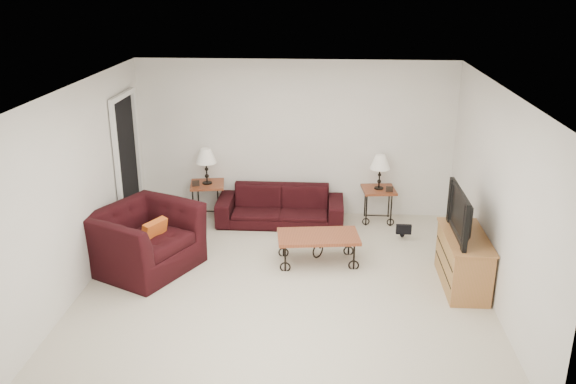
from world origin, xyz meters
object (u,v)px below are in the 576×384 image
at_px(side_table_right, 378,205).
at_px(coffee_table, 318,249).
at_px(television, 467,213).
at_px(backpack, 403,224).
at_px(side_table_left, 208,200).
at_px(armchair, 145,239).
at_px(lamp_left, 206,166).
at_px(sofa, 280,206).
at_px(tv_stand, 463,261).
at_px(lamp_right, 380,172).

height_order(side_table_right, coffee_table, side_table_right).
relative_size(television, backpack, 2.31).
xyz_separation_m(side_table_left, backpack, (3.05, -0.62, -0.07)).
relative_size(side_table_left, armchair, 0.45).
xyz_separation_m(side_table_left, lamp_left, (0.00, 0.00, 0.57)).
bearing_deg(side_table_right, sofa, -173.31).
height_order(sofa, coffee_table, sofa).
bearing_deg(side_table_left, sofa, -8.65).
xyz_separation_m(sofa, armchair, (-1.67, -1.67, 0.13)).
bearing_deg(backpack, side_table_left, 161.96).
bearing_deg(sofa, armchair, -134.93).
bearing_deg(coffee_table, armchair, -172.21).
distance_m(tv_stand, television, 0.64).
bearing_deg(lamp_right, lamp_left, 180.00).
xyz_separation_m(lamp_left, coffee_table, (1.80, -1.54, -0.66)).
relative_size(sofa, side_table_left, 3.43).
distance_m(lamp_right, television, 2.25).
relative_size(sofa, lamp_left, 3.43).
xyz_separation_m(sofa, backpack, (1.86, -0.44, -0.07)).
relative_size(side_table_right, armchair, 0.43).
xyz_separation_m(side_table_left, side_table_right, (2.72, 0.00, -0.01)).
relative_size(sofa, backpack, 4.44).
bearing_deg(coffee_table, side_table_left, 139.43).
bearing_deg(sofa, lamp_left, 171.35).
relative_size(lamp_left, armchair, 0.45).
relative_size(side_table_left, coffee_table, 0.53).
bearing_deg(lamp_right, coffee_table, -120.80).
relative_size(side_table_right, lamp_right, 1.00).
distance_m(side_table_right, television, 2.35).
bearing_deg(coffee_table, lamp_left, 139.43).
bearing_deg(lamp_right, side_table_right, 0.00).
bearing_deg(tv_stand, side_table_right, 113.60).
bearing_deg(coffee_table, lamp_right, 59.20).
bearing_deg(television, side_table_left, -119.83).
bearing_deg(backpack, sofa, 160.19).
height_order(lamp_right, armchair, lamp_right).
bearing_deg(armchair, sofa, -17.90).
relative_size(coffee_table, armchair, 0.84).
relative_size(armchair, television, 1.26).
relative_size(side_table_left, side_table_right, 1.05).
distance_m(armchair, tv_stand, 4.11).
xyz_separation_m(lamp_right, coffee_table, (-0.92, -1.54, -0.62)).
height_order(tv_stand, television, television).
bearing_deg(lamp_right, television, -66.87).
bearing_deg(lamp_right, backpack, -62.13).
xyz_separation_m(armchair, tv_stand, (4.11, -0.21, -0.08)).
bearing_deg(lamp_left, coffee_table, -40.57).
height_order(side_table_right, armchair, armchair).
height_order(lamp_right, coffee_table, lamp_right).
bearing_deg(side_table_right, side_table_left, 180.00).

